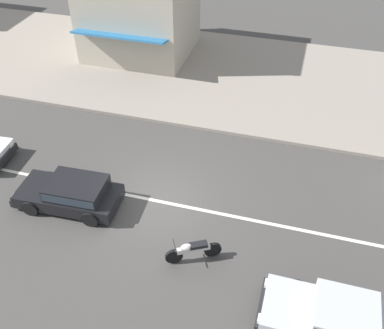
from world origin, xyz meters
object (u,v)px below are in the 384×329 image
sedan_silver_2 (344,320)px  hatchback_black_5 (72,193)px  motorcycle_1 (193,250)px  shopfront_mid_block (139,4)px

sedan_silver_2 → hatchback_black_5: hatchback_black_5 is taller
motorcycle_1 → sedan_silver_2: bearing=-15.5°
sedan_silver_2 → hatchback_black_5: bearing=165.3°
hatchback_black_5 → shopfront_mid_block: size_ratio=0.64×
hatchback_black_5 → motorcycle_1: bearing=-13.9°
sedan_silver_2 → shopfront_mid_block: (-11.38, 14.68, 2.25)m
hatchback_black_5 → motorcycle_1: (4.78, -1.18, -0.17)m
shopfront_mid_block → motorcycle_1: bearing=-63.2°
motorcycle_1 → shopfront_mid_block: shopfront_mid_block is taller
hatchback_black_5 → motorcycle_1: size_ratio=2.30×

